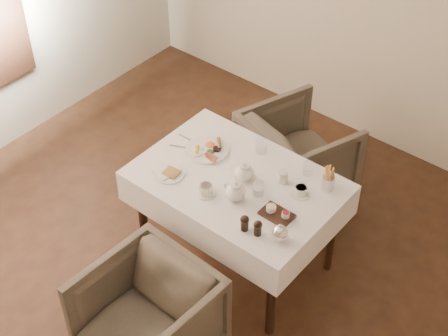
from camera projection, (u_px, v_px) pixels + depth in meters
table at (237, 193)px, 4.39m from camera, size 1.28×0.88×0.75m
armchair_near at (148, 318)px, 4.03m from camera, size 0.73×0.75×0.65m
armchair_far at (297, 154)px, 5.15m from camera, size 0.91×0.93×0.66m
breakfast_plate at (208, 149)px, 4.51m from camera, size 0.29×0.29×0.04m
side_plate at (168, 174)px, 4.34m from camera, size 0.20×0.19×0.02m
teapot_centre at (244, 172)px, 4.26m from camera, size 0.19×0.16×0.14m
teapot_front at (236, 191)px, 4.13m from camera, size 0.18×0.14×0.14m
creamer at (283, 176)px, 4.27m from camera, size 0.08×0.08×0.08m
teacup_near at (206, 190)px, 4.19m from camera, size 0.13×0.13×0.07m
teacup_far at (301, 191)px, 4.19m from camera, size 0.12×0.12×0.06m
glass_left at (261, 146)px, 4.48m from camera, size 0.09×0.09×0.10m
glass_mid at (258, 188)px, 4.18m from camera, size 0.09×0.09×0.09m
glass_right at (308, 168)px, 4.32m from camera, size 0.07×0.07×0.09m
condiment_board at (277, 213)px, 4.06m from camera, size 0.20×0.13×0.05m
pepper_mill_left at (245, 223)px, 3.95m from camera, size 0.07×0.07×0.11m
pepper_mill_right at (258, 228)px, 3.92m from camera, size 0.06×0.06×0.11m
silver_pot at (280, 232)px, 3.88m from camera, size 0.15×0.14×0.13m
fries_cup at (329, 179)px, 4.20m from camera, size 0.08×0.08×0.17m
cutlery_fork at (188, 139)px, 4.60m from camera, size 0.17×0.02×0.00m
cutlery_knife at (184, 147)px, 4.54m from camera, size 0.19×0.10×0.00m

